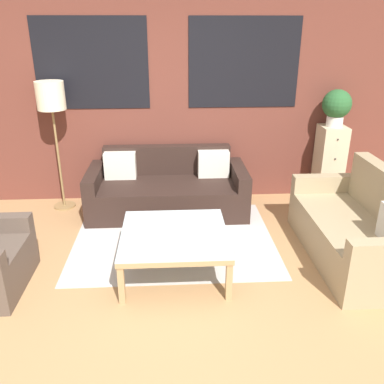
{
  "coord_description": "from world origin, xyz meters",
  "views": [
    {
      "loc": [
        -0.01,
        -2.9,
        2.25
      ],
      "look_at": [
        0.23,
        1.21,
        0.55
      ],
      "focal_mm": 38.0,
      "sensor_mm": 36.0,
      "label": 1
    }
  ],
  "objects": [
    {
      "name": "coffee_table",
      "position": [
        0.02,
        0.51,
        0.37
      ],
      "size": [
        1.0,
        1.0,
        0.42
      ],
      "color": "silver",
      "rests_on": "ground_plane"
    },
    {
      "name": "potted_plant",
      "position": [
        2.13,
        2.18,
        1.29
      ],
      "size": [
        0.37,
        0.37,
        0.47
      ],
      "color": "silver",
      "rests_on": "drawer_cabinet"
    },
    {
      "name": "wall_back_brick",
      "position": [
        0.0,
        2.44,
        1.41
      ],
      "size": [
        8.4,
        0.09,
        2.8
      ],
      "color": "brown",
      "rests_on": "ground_plane"
    },
    {
      "name": "floor_lamp",
      "position": [
        -1.42,
        2.13,
        1.39
      ],
      "size": [
        0.34,
        0.34,
        1.63
      ],
      "color": "olive",
      "rests_on": "ground_plane"
    },
    {
      "name": "settee_vintage",
      "position": [
        1.88,
        0.66,
        0.31
      ],
      "size": [
        0.8,
        1.69,
        0.92
      ],
      "color": "tan",
      "rests_on": "ground_plane"
    },
    {
      "name": "couch_dark",
      "position": [
        -0.05,
        1.95,
        0.28
      ],
      "size": [
        1.98,
        0.88,
        0.78
      ],
      "color": "black",
      "rests_on": "ground_plane"
    },
    {
      "name": "rug",
      "position": [
        0.02,
        1.16,
        0.0
      ],
      "size": [
        2.22,
        1.76,
        0.0
      ],
      "color": "#BCB7B2",
      "rests_on": "ground_plane"
    },
    {
      "name": "ground_plane",
      "position": [
        0.0,
        0.0,
        0.0
      ],
      "size": [
        16.0,
        16.0,
        0.0
      ],
      "primitive_type": "plane",
      "color": "#AD7F51"
    },
    {
      "name": "drawer_cabinet",
      "position": [
        2.13,
        2.18,
        0.51
      ],
      "size": [
        0.33,
        0.38,
        1.03
      ],
      "color": "#C6B793",
      "rests_on": "ground_plane"
    }
  ]
}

